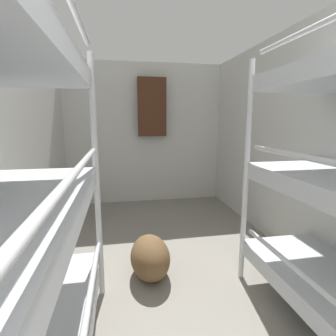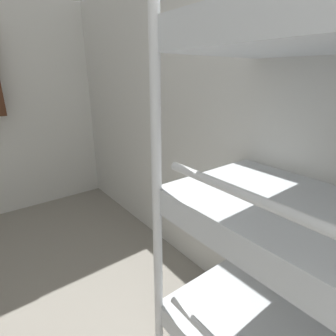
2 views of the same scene
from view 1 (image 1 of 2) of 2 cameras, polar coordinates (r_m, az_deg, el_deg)
name	(u,v)px [view 1 (image 1 of 2)]	position (r m, az deg, el deg)	size (l,w,h in m)	color
wall_right	(328,148)	(2.56, 31.42, 3.72)	(0.06, 4.94, 2.26)	silver
wall_back	(145,134)	(4.36, -5.08, 7.35)	(2.64, 0.06, 2.26)	silver
duffel_bag	(150,257)	(2.44, -3.91, -18.74)	(0.34, 0.55, 0.34)	brown
hanging_coat	(152,107)	(4.22, -3.52, 13.08)	(0.44, 0.12, 0.90)	#472819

